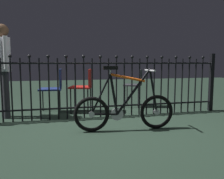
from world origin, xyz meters
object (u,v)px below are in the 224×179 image
at_px(bicycle, 125,109).
at_px(person_visitor, 3,63).
at_px(chair_navy, 55,86).
at_px(chair_charcoal, 136,83).
at_px(chair_red, 85,85).

xyz_separation_m(bicycle, person_visitor, (-1.79, 1.26, 0.65)).
bearing_deg(chair_navy, bicycle, -57.70).
xyz_separation_m(chair_charcoal, chair_red, (-1.15, -0.29, 0.02)).
relative_size(bicycle, chair_navy, 1.72).
xyz_separation_m(chair_navy, person_visitor, (-0.84, -0.24, 0.44)).
distance_m(chair_navy, chair_red, 0.58).
bearing_deg(chair_charcoal, chair_red, -165.72).
bearing_deg(bicycle, chair_charcoal, 65.16).
height_order(bicycle, chair_red, bicycle).
bearing_deg(chair_navy, chair_charcoal, 5.67).
xyz_separation_m(chair_charcoal, person_visitor, (-2.56, -0.41, 0.44)).
xyz_separation_m(chair_navy, chair_charcoal, (1.72, 0.17, 0.00)).
height_order(bicycle, person_visitor, person_visitor).
height_order(chair_navy, person_visitor, person_visitor).
bearing_deg(chair_red, bicycle, -74.48).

